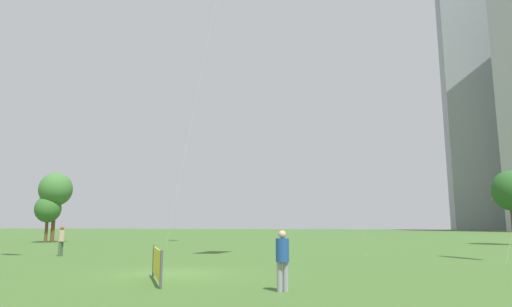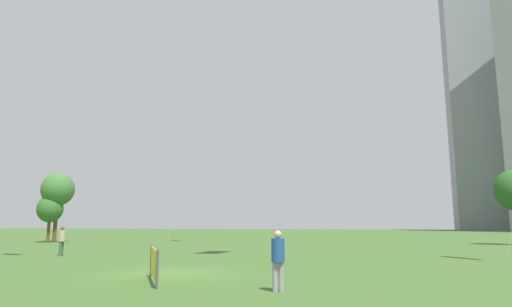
{
  "view_description": "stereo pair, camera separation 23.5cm",
  "coord_description": "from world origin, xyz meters",
  "px_view_note": "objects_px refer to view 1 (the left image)",
  "views": [
    {
      "loc": [
        6.86,
        -16.29,
        1.92
      ],
      "look_at": [
        0.79,
        11.7,
        6.56
      ],
      "focal_mm": 30.49,
      "sensor_mm": 36.0,
      "label": 1
    },
    {
      "loc": [
        7.09,
        -16.24,
        1.92
      ],
      "look_at": [
        0.79,
        11.7,
        6.56
      ],
      "focal_mm": 30.49,
      "sensor_mm": 36.0,
      "label": 2
    }
  ],
  "objects_px": {
    "person_standing_2": "(61,239)",
    "event_banner": "(157,263)",
    "park_tree_0": "(48,209)",
    "park_tree_2": "(511,191)",
    "distant_highrise_0": "(466,61)",
    "person_standing_1": "(282,256)",
    "park_tree_1": "(56,190)"
  },
  "relations": [
    {
      "from": "person_standing_1",
      "to": "person_standing_2",
      "type": "height_order",
      "value": "person_standing_2"
    },
    {
      "from": "park_tree_2",
      "to": "event_banner",
      "type": "relative_size",
      "value": 2.33
    },
    {
      "from": "person_standing_1",
      "to": "event_banner",
      "type": "distance_m",
      "value": 4.61
    },
    {
      "from": "person_standing_2",
      "to": "distant_highrise_0",
      "type": "height_order",
      "value": "distant_highrise_0"
    },
    {
      "from": "park_tree_0",
      "to": "park_tree_2",
      "type": "xyz_separation_m",
      "value": [
        45.51,
        4.47,
        1.5
      ]
    },
    {
      "from": "park_tree_0",
      "to": "event_banner",
      "type": "xyz_separation_m",
      "value": [
        24.52,
        -26.11,
        -2.82
      ]
    },
    {
      "from": "distant_highrise_0",
      "to": "park_tree_1",
      "type": "bearing_deg",
      "value": -116.14
    },
    {
      "from": "park_tree_0",
      "to": "event_banner",
      "type": "distance_m",
      "value": 35.93
    },
    {
      "from": "park_tree_0",
      "to": "distant_highrise_0",
      "type": "bearing_deg",
      "value": 56.69
    },
    {
      "from": "person_standing_2",
      "to": "event_banner",
      "type": "height_order",
      "value": "person_standing_2"
    },
    {
      "from": "park_tree_2",
      "to": "distant_highrise_0",
      "type": "distance_m",
      "value": 113.85
    },
    {
      "from": "person_standing_2",
      "to": "event_banner",
      "type": "xyz_separation_m",
      "value": [
        10.76,
        -9.73,
        -0.42
      ]
    },
    {
      "from": "distant_highrise_0",
      "to": "event_banner",
      "type": "distance_m",
      "value": 147.93
    },
    {
      "from": "person_standing_2",
      "to": "park_tree_2",
      "type": "xyz_separation_m",
      "value": [
        31.76,
        20.85,
        3.9
      ]
    },
    {
      "from": "park_tree_1",
      "to": "event_banner",
      "type": "xyz_separation_m",
      "value": [
        24.09,
        -26.54,
        -4.87
      ]
    },
    {
      "from": "park_tree_2",
      "to": "person_standing_2",
      "type": "bearing_deg",
      "value": -146.71
    },
    {
      "from": "person_standing_1",
      "to": "person_standing_2",
      "type": "bearing_deg",
      "value": -49.33
    },
    {
      "from": "person_standing_2",
      "to": "distant_highrise_0",
      "type": "relative_size",
      "value": 0.02
    },
    {
      "from": "distant_highrise_0",
      "to": "park_tree_2",
      "type": "bearing_deg",
      "value": -95.96
    },
    {
      "from": "event_banner",
      "to": "person_standing_2",
      "type": "bearing_deg",
      "value": 137.9
    },
    {
      "from": "person_standing_2",
      "to": "park_tree_0",
      "type": "height_order",
      "value": "park_tree_0"
    },
    {
      "from": "event_banner",
      "to": "person_standing_1",
      "type": "bearing_deg",
      "value": -15.13
    },
    {
      "from": "person_standing_2",
      "to": "park_tree_0",
      "type": "relative_size",
      "value": 0.37
    },
    {
      "from": "park_tree_2",
      "to": "distant_highrise_0",
      "type": "bearing_deg",
      "value": 76.93
    },
    {
      "from": "park_tree_0",
      "to": "park_tree_2",
      "type": "distance_m",
      "value": 45.76
    },
    {
      "from": "park_tree_0",
      "to": "distant_highrise_0",
      "type": "height_order",
      "value": "distant_highrise_0"
    },
    {
      "from": "person_standing_1",
      "to": "distant_highrise_0",
      "type": "height_order",
      "value": "distant_highrise_0"
    },
    {
      "from": "park_tree_2",
      "to": "event_banner",
      "type": "distance_m",
      "value": 37.35
    },
    {
      "from": "person_standing_1",
      "to": "park_tree_1",
      "type": "height_order",
      "value": "park_tree_1"
    },
    {
      "from": "person_standing_2",
      "to": "park_tree_1",
      "type": "bearing_deg",
      "value": 39.18
    },
    {
      "from": "person_standing_1",
      "to": "park_tree_1",
      "type": "bearing_deg",
      "value": -57.83
    },
    {
      "from": "person_standing_1",
      "to": "park_tree_0",
      "type": "xyz_separation_m",
      "value": [
        -28.96,
        27.31,
        2.44
      ]
    }
  ]
}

